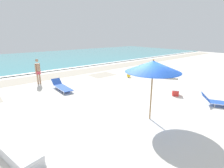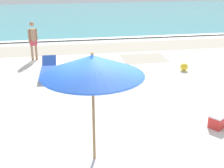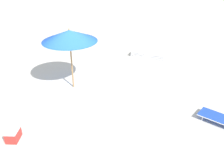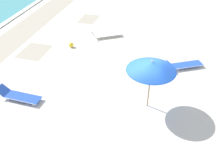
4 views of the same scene
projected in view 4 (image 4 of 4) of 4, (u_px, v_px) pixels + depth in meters
ground_plane at (133, 98)px, 12.30m from camera, size 60.00×60.00×0.16m
beach_umbrella at (152, 66)px, 10.41m from camera, size 2.15×2.15×2.49m
sun_lounger_under_umbrella at (184, 64)px, 14.23m from camera, size 1.57×2.19×0.56m
sun_lounger_beside_umbrella at (105, 34)px, 17.36m from camera, size 1.67×2.20×0.63m
sun_lounger_near_water_left at (19, 96)px, 11.99m from camera, size 0.70×2.22×0.52m
beach_ball at (71, 45)px, 16.22m from camera, size 0.32×0.32×0.32m
cooler_box at (141, 62)px, 14.49m from camera, size 0.61×0.57×0.37m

